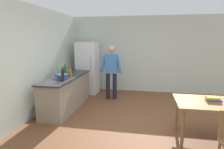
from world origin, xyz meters
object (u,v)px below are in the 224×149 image
(bottle_oil_amber, at_px, (71,73))
(bottle_wine_dark, at_px, (63,75))
(dining_table, at_px, (214,106))
(bottle_vinegar_tall, at_px, (58,72))
(book_stack, at_px, (213,100))
(utensil_jar, at_px, (70,72))
(refrigerator, at_px, (88,68))
(person, at_px, (111,69))
(bottle_wine_green, at_px, (65,71))
(cooking_pot, at_px, (62,77))

(bottle_oil_amber, bearing_deg, bottle_wine_dark, -91.64)
(dining_table, distance_m, bottle_wine_dark, 3.30)
(bottle_vinegar_tall, distance_m, book_stack, 3.69)
(utensil_jar, height_order, bottle_wine_dark, bottle_wine_dark)
(refrigerator, distance_m, person, 1.10)
(bottle_oil_amber, distance_m, bottle_wine_green, 0.24)
(bottle_wine_green, bearing_deg, bottle_wine_dark, -71.32)
(person, xyz_separation_m, book_stack, (2.32, -2.15, -0.18))
(utensil_jar, bearing_deg, bottle_vinegar_tall, -111.70)
(utensil_jar, height_order, bottle_oil_amber, utensil_jar)
(dining_table, height_order, bottle_vinegar_tall, bottle_vinegar_tall)
(dining_table, height_order, bottle_wine_green, bottle_wine_green)
(cooking_pot, bearing_deg, bottle_wine_green, 101.98)
(dining_table, bearing_deg, bottle_wine_dark, 170.35)
(refrigerator, xyz_separation_m, cooking_pot, (-0.05, -1.93, 0.06))
(refrigerator, xyz_separation_m, dining_table, (3.30, -2.70, -0.23))
(refrigerator, bearing_deg, bottle_wine_green, -94.49)
(person, relative_size, bottle_wine_dark, 5.00)
(bottle_wine_green, height_order, bottle_wine_dark, same)
(utensil_jar, bearing_deg, bottle_wine_green, -90.67)
(person, bearing_deg, utensil_jar, -145.45)
(cooking_pot, xyz_separation_m, bottle_wine_green, (-0.07, 0.34, 0.09))
(dining_table, bearing_deg, bottle_vinegar_tall, 164.12)
(bottle_vinegar_tall, bearing_deg, dining_table, -15.88)
(bottle_oil_amber, bearing_deg, bottle_vinegar_tall, 175.07)
(utensil_jar, distance_m, bottle_wine_dark, 0.88)
(person, xyz_separation_m, bottle_oil_amber, (-0.87, -1.16, 0.04))
(utensil_jar, bearing_deg, bottle_oil_amber, -64.78)
(bottle_vinegar_tall, height_order, bottle_wine_green, bottle_wine_green)
(person, bearing_deg, book_stack, -42.85)
(utensil_jar, bearing_deg, refrigerator, 84.64)
(dining_table, height_order, cooking_pot, cooking_pot)
(bottle_vinegar_tall, bearing_deg, book_stack, -16.04)
(refrigerator, height_order, person, refrigerator)
(bottle_wine_dark, distance_m, book_stack, 3.26)
(dining_table, height_order, book_stack, book_stack)
(dining_table, bearing_deg, person, 137.59)
(bottle_vinegar_tall, relative_size, book_stack, 1.25)
(bottle_vinegar_tall, height_order, bottle_wine_dark, bottle_wine_dark)
(bottle_vinegar_tall, bearing_deg, person, 42.62)
(book_stack, bearing_deg, bottle_wine_dark, 170.23)
(person, distance_m, utensil_jar, 1.30)
(cooking_pot, bearing_deg, utensil_jar, 96.14)
(person, height_order, bottle_wine_green, person)
(bottle_oil_amber, distance_m, bottle_wine_dark, 0.44)
(person, distance_m, bottle_wine_green, 1.49)
(bottle_oil_amber, relative_size, bottle_wine_green, 0.82)
(refrigerator, distance_m, book_stack, 4.24)
(refrigerator, relative_size, dining_table, 1.29)
(person, relative_size, bottle_wine_green, 5.00)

